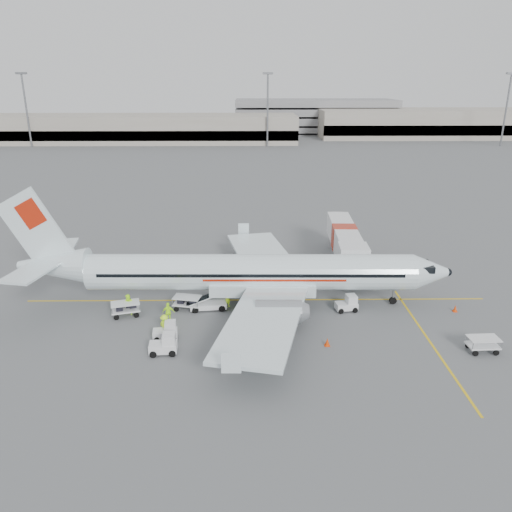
# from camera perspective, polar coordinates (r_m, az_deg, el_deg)

# --- Properties ---
(ground) EXTENTS (360.00, 360.00, 0.00)m
(ground) POSITION_cam_1_polar(r_m,az_deg,el_deg) (48.30, 0.03, -5.05)
(ground) COLOR #56595B
(stripe_lead) EXTENTS (44.00, 0.20, 0.01)m
(stripe_lead) POSITION_cam_1_polar(r_m,az_deg,el_deg) (48.30, 0.03, -5.04)
(stripe_lead) COLOR yellow
(stripe_lead) RESTS_ON ground
(stripe_cross) EXTENTS (0.20, 20.00, 0.01)m
(stripe_cross) POSITION_cam_1_polar(r_m,az_deg,el_deg) (43.65, 19.12, -9.04)
(stripe_cross) COLOR yellow
(stripe_cross) RESTS_ON ground
(terminal_west) EXTENTS (110.00, 22.00, 9.00)m
(terminal_west) POSITION_cam_1_polar(r_m,az_deg,el_deg) (179.04, -13.82, 13.96)
(terminal_west) COLOR gray
(terminal_west) RESTS_ON ground
(terminal_east) EXTENTS (90.00, 26.00, 10.00)m
(terminal_east) POSITION_cam_1_polar(r_m,az_deg,el_deg) (202.24, 20.37, 14.05)
(terminal_east) COLOR gray
(terminal_east) RESTS_ON ground
(parking_garage) EXTENTS (62.00, 24.00, 14.00)m
(parking_garage) POSITION_cam_1_polar(r_m,az_deg,el_deg) (205.95, 6.70, 15.72)
(parking_garage) COLOR slate
(parking_garage) RESTS_ON ground
(treeline) EXTENTS (300.00, 3.00, 6.00)m
(treeline) POSITION_cam_1_polar(r_m,az_deg,el_deg) (219.60, -0.56, 15.03)
(treeline) COLOR black
(treeline) RESTS_ON ground
(mast_west) EXTENTS (3.20, 1.20, 22.00)m
(mast_west) POSITION_cam_1_polar(r_m,az_deg,el_deg) (176.44, -24.74, 14.84)
(mast_west) COLOR slate
(mast_west) RESTS_ON ground
(mast_center) EXTENTS (3.20, 1.20, 22.00)m
(mast_center) POSITION_cam_1_polar(r_m,az_deg,el_deg) (162.29, 1.33, 16.28)
(mast_center) COLOR slate
(mast_center) RESTS_ON ground
(mast_east) EXTENTS (3.20, 1.20, 22.00)m
(mast_east) POSITION_cam_1_polar(r_m,az_deg,el_deg) (181.09, 26.66, 14.64)
(mast_east) COLOR slate
(mast_east) RESTS_ON ground
(aircraft) EXTENTS (40.23, 31.76, 10.97)m
(aircraft) POSITION_cam_1_polar(r_m,az_deg,el_deg) (45.50, -0.60, 0.80)
(aircraft) COLOR white
(aircraft) RESTS_ON ground
(jet_bridge) EXTENTS (4.16, 17.73, 4.62)m
(jet_bridge) POSITION_cam_1_polar(r_m,az_deg,el_deg) (57.41, 9.97, 1.17)
(jet_bridge) COLOR silver
(jet_bridge) RESTS_ON ground
(belt_loader) EXTENTS (4.60, 2.15, 2.40)m
(belt_loader) POSITION_cam_1_polar(r_m,az_deg,el_deg) (46.15, -5.49, -4.72)
(belt_loader) COLOR silver
(belt_loader) RESTS_ON ground
(tug_fore) EXTENTS (2.10, 1.40, 1.51)m
(tug_fore) POSITION_cam_1_polar(r_m,az_deg,el_deg) (46.60, 10.30, -5.32)
(tug_fore) COLOR silver
(tug_fore) RESTS_ON ground
(tug_mid) EXTENTS (2.21, 1.36, 1.65)m
(tug_mid) POSITION_cam_1_polar(r_m,az_deg,el_deg) (39.72, -10.59, -9.84)
(tug_mid) COLOR silver
(tug_mid) RESTS_ON ground
(tug_aft) EXTENTS (2.09, 1.35, 1.52)m
(tug_aft) POSITION_cam_1_polar(r_m,az_deg,el_deg) (41.74, -10.36, -8.39)
(tug_aft) COLOR silver
(tug_aft) RESTS_ON ground
(cart_loaded_a) EXTENTS (2.80, 2.09, 1.30)m
(cart_loaded_a) POSITION_cam_1_polar(r_m,az_deg,el_deg) (46.45, -14.66, -5.89)
(cart_loaded_a) COLOR silver
(cart_loaded_a) RESTS_ON ground
(cart_loaded_b) EXTENTS (2.71, 1.93, 1.29)m
(cart_loaded_b) POSITION_cam_1_polar(r_m,az_deg,el_deg) (46.58, -7.86, -5.34)
(cart_loaded_b) COLOR silver
(cart_loaded_b) RESTS_ON ground
(cart_empty_a) EXTENTS (2.82, 2.29, 1.28)m
(cart_empty_a) POSITION_cam_1_polar(r_m,az_deg,el_deg) (42.67, 2.00, -7.59)
(cart_empty_a) COLOR silver
(cart_empty_a) RESTS_ON ground
(cart_empty_b) EXTENTS (2.42, 1.50, 1.23)m
(cart_empty_b) POSITION_cam_1_polar(r_m,az_deg,el_deg) (43.15, 24.49, -9.20)
(cart_empty_b) COLOR silver
(cart_empty_b) RESTS_ON ground
(cone_nose) EXTENTS (0.40, 0.40, 0.65)m
(cone_nose) POSITION_cam_1_polar(r_m,az_deg,el_deg) (49.36, 21.81, -5.57)
(cone_nose) COLOR #E53A05
(cone_nose) RESTS_ON ground
(cone_port) EXTENTS (0.35, 0.35, 0.57)m
(cone_port) POSITION_cam_1_polar(r_m,az_deg,el_deg) (56.80, -2.05, -0.90)
(cone_port) COLOR #E53A05
(cone_port) RESTS_ON ground
(cone_stbd) EXTENTS (0.42, 0.42, 0.69)m
(cone_stbd) POSITION_cam_1_polar(r_m,az_deg,el_deg) (40.72, 8.15, -9.68)
(cone_stbd) COLOR #E53A05
(cone_stbd) RESTS_ON ground
(crew_a) EXTENTS (0.74, 0.73, 1.72)m
(crew_a) POSITION_cam_1_polar(r_m,az_deg,el_deg) (46.63, -3.25, -4.86)
(crew_a) COLOR #BAF61D
(crew_a) RESTS_ON ground
(crew_b) EXTENTS (1.16, 1.07, 1.91)m
(crew_b) POSITION_cam_1_polar(r_m,az_deg,el_deg) (46.52, -14.35, -5.41)
(crew_b) COLOR #BAF61D
(crew_b) RESTS_ON ground
(crew_c) EXTENTS (1.32, 1.34, 1.85)m
(crew_c) POSITION_cam_1_polar(r_m,az_deg,el_deg) (42.28, -10.40, -7.77)
(crew_c) COLOR #BAF61D
(crew_c) RESTS_ON ground
(crew_d) EXTENTS (1.08, 0.49, 1.82)m
(crew_d) POSITION_cam_1_polar(r_m,az_deg,el_deg) (44.42, -9.97, -6.36)
(crew_d) COLOR #BAF61D
(crew_d) RESTS_ON ground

